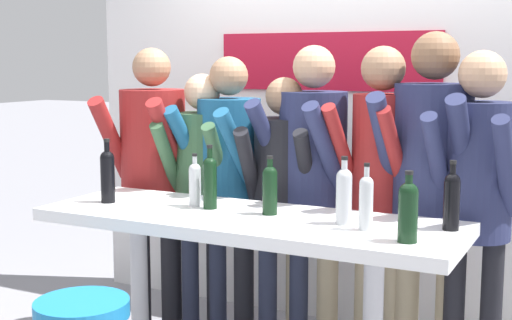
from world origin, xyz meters
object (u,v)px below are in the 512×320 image
(wine_bottle_6, at_px, (452,198))
(person_far_right, at_px, (431,172))
(wine_bottle_4, at_px, (195,182))
(wine_bottle_7, at_px, (344,193))
(wine_bottle_5, at_px, (270,187))
(person_rightmost, at_px, (477,186))
(wine_bottle_2, at_px, (366,200))
(person_left, at_px, (202,178))
(wine_bottle_1, at_px, (108,174))
(person_center_left, at_px, (228,170))
(wine_bottle_0, at_px, (408,209))
(wine_bottle_3, at_px, (210,180))
(person_center_right, at_px, (312,169))
(person_right, at_px, (380,171))
(person_far_left, at_px, (153,161))
(person_center, at_px, (283,187))
(tasting_table, at_px, (246,246))

(wine_bottle_6, bearing_deg, person_far_right, 112.78)
(wine_bottle_4, height_order, wine_bottle_7, wine_bottle_7)
(wine_bottle_5, bearing_deg, person_rightmost, 29.16)
(person_rightmost, relative_size, wine_bottle_2, 5.92)
(person_far_right, xyz_separation_m, wine_bottle_7, (-0.25, -0.59, -0.03))
(person_left, height_order, wine_bottle_1, person_left)
(person_center_left, bearing_deg, wine_bottle_0, -25.22)
(wine_bottle_1, distance_m, wine_bottle_3, 0.55)
(person_far_right, xyz_separation_m, wine_bottle_5, (-0.63, -0.55, -0.04))
(wine_bottle_1, relative_size, wine_bottle_7, 1.08)
(person_center_right, distance_m, person_right, 0.38)
(person_far_left, height_order, wine_bottle_7, person_far_left)
(wine_bottle_0, relative_size, wine_bottle_2, 0.99)
(wine_bottle_0, bearing_deg, person_far_left, 157.22)
(person_rightmost, height_order, wine_bottle_4, person_rightmost)
(person_rightmost, height_order, wine_bottle_2, person_rightmost)
(wine_bottle_5, distance_m, wine_bottle_6, 0.83)
(person_center, bearing_deg, wine_bottle_0, -50.77)
(person_rightmost, bearing_deg, person_far_right, 167.33)
(wine_bottle_0, height_order, wine_bottle_5, wine_bottle_0)
(tasting_table, relative_size, wine_bottle_7, 6.63)
(person_far_right, relative_size, wine_bottle_3, 5.76)
(wine_bottle_1, bearing_deg, person_rightmost, 19.08)
(person_center, relative_size, wine_bottle_7, 5.20)
(tasting_table, relative_size, person_right, 1.16)
(person_center_left, xyz_separation_m, wine_bottle_4, (0.12, -0.56, 0.02))
(person_center_right, distance_m, wine_bottle_3, 0.65)
(person_rightmost, bearing_deg, wine_bottle_2, -118.55)
(person_center_right, xyz_separation_m, wine_bottle_5, (0.02, -0.57, -0.01))
(person_far_left, distance_m, wine_bottle_7, 1.51)
(person_rightmost, xyz_separation_m, wine_bottle_3, (-1.19, -0.50, 0.02))
(wine_bottle_1, relative_size, wine_bottle_2, 1.13)
(person_center_left, distance_m, wine_bottle_0, 1.48)
(wine_bottle_6, bearing_deg, person_center_left, 159.99)
(person_center_right, distance_m, wine_bottle_5, 0.57)
(person_right, xyz_separation_m, wine_bottle_6, (0.47, -0.50, -0.02))
(person_rightmost, distance_m, wine_bottle_0, 0.72)
(tasting_table, xyz_separation_m, wine_bottle_3, (-0.23, 0.05, 0.29))
(person_far_left, relative_size, person_center_left, 1.03)
(person_left, xyz_separation_m, person_center, (0.52, -0.00, -0.01))
(person_far_left, distance_m, wine_bottle_2, 1.65)
(wine_bottle_2, height_order, wine_bottle_3, wine_bottle_3)
(person_far_right, height_order, wine_bottle_2, person_far_right)
(tasting_table, height_order, person_far_left, person_far_left)
(person_far_left, bearing_deg, wine_bottle_0, -29.24)
(person_center_left, height_order, wine_bottle_4, person_center_left)
(person_center_right, xyz_separation_m, person_far_right, (0.65, -0.02, 0.04))
(wine_bottle_4, bearing_deg, person_center_left, 102.33)
(person_rightmost, height_order, wine_bottle_7, person_rightmost)
(person_left, distance_m, wine_bottle_6, 1.60)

